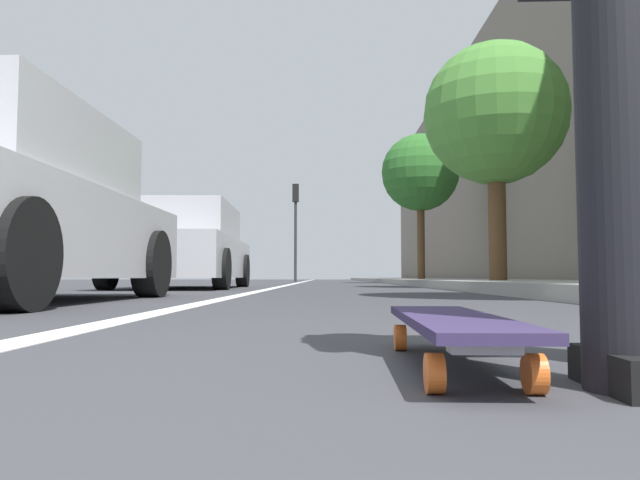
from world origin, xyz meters
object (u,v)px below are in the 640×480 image
(skateboard, at_px, (452,325))
(street_tree_far, at_px, (420,173))
(parked_car_mid, at_px, (183,248))
(traffic_light, at_px, (296,214))
(street_tree_mid, at_px, (495,115))

(skateboard, xyz_separation_m, street_tree_far, (17.70, -2.79, 3.46))
(skateboard, bearing_deg, street_tree_far, -8.94)
(street_tree_far, bearing_deg, skateboard, 171.06)
(street_tree_far, bearing_deg, parked_car_mid, 146.37)
(skateboard, xyz_separation_m, parked_car_mid, (9.25, 2.83, 0.63))
(street_tree_far, bearing_deg, traffic_light, 31.53)
(parked_car_mid, distance_m, traffic_light, 15.84)
(street_tree_mid, relative_size, street_tree_far, 0.92)
(parked_car_mid, distance_m, street_tree_mid, 6.11)
(skateboard, relative_size, street_tree_mid, 0.19)
(skateboard, distance_m, traffic_light, 25.10)
(skateboard, height_order, parked_car_mid, parked_car_mid)
(traffic_light, distance_m, street_tree_mid, 16.25)
(skateboard, relative_size, parked_car_mid, 0.19)
(traffic_light, bearing_deg, parked_car_mid, 175.55)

